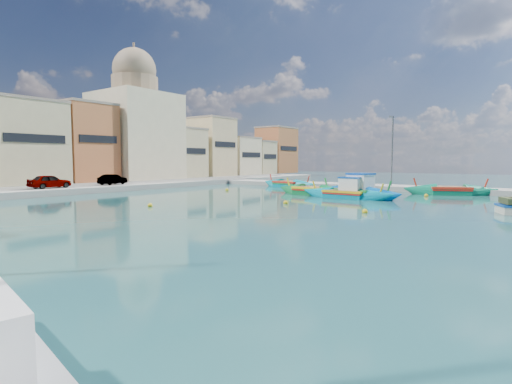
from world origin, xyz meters
TOP-DOWN VIEW (x-y plane):
  - ground at (0.00, 0.00)m, footprint 160.00×160.00m
  - east_quay at (18.00, 0.00)m, footprint 4.00×70.00m
  - north_quay at (0.00, 32.00)m, footprint 80.00×8.00m
  - north_townhouses at (6.68, 39.36)m, footprint 83.20×7.87m
  - church_block at (10.00, 40.00)m, footprint 10.00×10.00m
  - quay_street_lamp at (17.44, 6.00)m, footprint 1.18×0.16m
  - parked_cars at (-10.15, 30.50)m, footprint 21.76×2.72m
  - luzzu_turquoise_cabin at (5.89, 6.18)m, footprint 2.53×8.97m
  - luzzu_blue_cabin at (6.78, 5.70)m, footprint 4.56×9.57m
  - luzzu_cyan_mid at (15.00, 17.54)m, footprint 4.22×9.20m
  - luzzu_green at (7.40, 10.24)m, footprint 3.27×8.56m
  - luzzu_cyan_south at (15.00, -0.29)m, footprint 5.35×8.85m
  - mooring_buoys at (1.81, 6.59)m, footprint 20.08×25.82m

SIDE VIEW (x-z plane):
  - ground at x=0.00m, z-range 0.00..0.00m
  - mooring_buoys at x=1.81m, z-range -0.10..0.26m
  - east_quay at x=18.00m, z-range 0.00..0.50m
  - luzzu_cyan_mid at x=15.00m, z-range -1.05..1.60m
  - luzzu_green at x=7.40m, z-range -1.03..1.60m
  - luzzu_cyan_south at x=15.00m, z-range -1.06..1.64m
  - north_quay at x=0.00m, z-range 0.00..0.60m
  - luzzu_turquoise_cabin at x=5.89m, z-range -1.08..1.76m
  - luzzu_blue_cabin at x=6.78m, z-range -1.24..2.05m
  - parked_cars at x=-10.15m, z-range 0.56..1.87m
  - quay_street_lamp at x=17.44m, z-range 0.34..8.34m
  - north_townhouses at x=6.68m, z-range -0.10..10.09m
  - church_block at x=10.00m, z-range -1.14..17.96m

